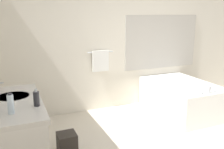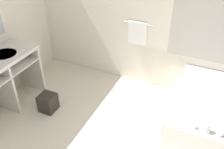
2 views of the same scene
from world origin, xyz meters
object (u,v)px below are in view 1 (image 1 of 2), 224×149
Objects in this scene: soap_dispenser at (36,99)px; waste_bin at (67,143)px; bathtub at (182,96)px; water_bottle_1 at (11,104)px.

waste_bin is (0.40, 0.50, -0.85)m from soap_dispenser.
soap_dispenser is at bearing -158.22° from bathtub.
water_bottle_1 is at bearing -154.48° from soap_dispenser.
water_bottle_1 is 0.73× the size of waste_bin.
water_bottle_1 reaches higher than waste_bin.
bathtub is 7.25× the size of water_bottle_1.
waste_bin is at bearing 43.74° from water_bottle_1.
water_bottle_1 is at bearing -136.26° from waste_bin.
soap_dispenser is at bearing -128.50° from waste_bin.
water_bottle_1 is 1.15× the size of soap_dispenser.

